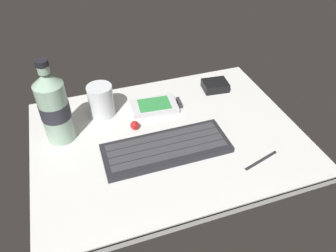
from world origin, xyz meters
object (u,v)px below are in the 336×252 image
at_px(keyboard, 166,148).
at_px(charger_block, 215,86).
at_px(juice_cup, 101,102).
at_px(trackball_mouse, 135,125).
at_px(stylus_pen, 261,160).
at_px(handheld_device, 157,106).
at_px(water_bottle, 54,107).

bearing_deg(keyboard, charger_block, 42.55).
distance_m(juice_cup, trackball_mouse, 0.11).
distance_m(charger_block, stylus_pen, 0.30).
distance_m(juice_cup, stylus_pen, 0.42).
xyz_separation_m(charger_block, stylus_pen, (-0.02, -0.29, -0.01)).
height_order(juice_cup, stylus_pen, juice_cup).
bearing_deg(juice_cup, handheld_device, -8.06).
xyz_separation_m(juice_cup, stylus_pen, (0.30, -0.28, -0.04)).
bearing_deg(juice_cup, keyboard, -58.04).
xyz_separation_m(trackball_mouse, stylus_pen, (0.24, -0.20, -0.01)).
distance_m(handheld_device, juice_cup, 0.15).
height_order(trackball_mouse, stylus_pen, trackball_mouse).
xyz_separation_m(juice_cup, trackball_mouse, (0.06, -0.08, -0.03)).
bearing_deg(keyboard, juice_cup, 121.96).
bearing_deg(water_bottle, juice_cup, 28.52).
xyz_separation_m(keyboard, stylus_pen, (0.19, -0.10, -0.00)).
distance_m(handheld_device, stylus_pen, 0.31).
distance_m(handheld_device, trackball_mouse, 0.10).
bearing_deg(charger_block, stylus_pen, -94.70).
relative_size(keyboard, charger_block, 4.15).
distance_m(charger_block, trackball_mouse, 0.28).
relative_size(handheld_device, charger_block, 1.89).
relative_size(water_bottle, trackball_mouse, 9.45).
height_order(juice_cup, trackball_mouse, juice_cup).
xyz_separation_m(water_bottle, trackball_mouse, (0.17, -0.03, -0.08)).
height_order(charger_block, stylus_pen, charger_block).
bearing_deg(charger_block, water_bottle, -170.58).
relative_size(keyboard, stylus_pen, 3.06).
bearing_deg(stylus_pen, trackball_mouse, 124.53).
xyz_separation_m(handheld_device, water_bottle, (-0.25, -0.04, 0.08)).
distance_m(keyboard, handheld_device, 0.17).
bearing_deg(stylus_pen, water_bottle, 135.62).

